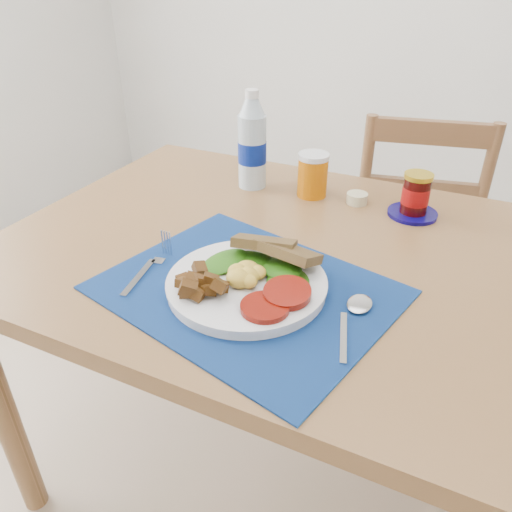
{
  "coord_description": "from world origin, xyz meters",
  "views": [
    {
      "loc": [
        0.26,
        -0.67,
        1.29
      ],
      "look_at": [
        -0.08,
        0.05,
        0.8
      ],
      "focal_mm": 35.0,
      "sensor_mm": 36.0,
      "label": 1
    }
  ],
  "objects_px": {
    "chair_far": "(414,212)",
    "juice_glass": "(313,176)",
    "breakfast_plate": "(243,280)",
    "jam_on_saucer": "(415,197)",
    "water_bottle": "(252,146)"
  },
  "relations": [
    {
      "from": "chair_far",
      "to": "juice_glass",
      "type": "bearing_deg",
      "value": 51.5
    },
    {
      "from": "chair_far",
      "to": "breakfast_plate",
      "type": "height_order",
      "value": "chair_far"
    },
    {
      "from": "breakfast_plate",
      "to": "chair_far",
      "type": "bearing_deg",
      "value": 75.3
    },
    {
      "from": "breakfast_plate",
      "to": "jam_on_saucer",
      "type": "bearing_deg",
      "value": 60.54
    },
    {
      "from": "juice_glass",
      "to": "jam_on_saucer",
      "type": "height_order",
      "value": "same"
    },
    {
      "from": "chair_far",
      "to": "jam_on_saucer",
      "type": "bearing_deg",
      "value": 83.66
    },
    {
      "from": "breakfast_plate",
      "to": "juice_glass",
      "type": "distance_m",
      "value": 0.47
    },
    {
      "from": "juice_glass",
      "to": "jam_on_saucer",
      "type": "relative_size",
      "value": 0.9
    },
    {
      "from": "chair_far",
      "to": "juice_glass",
      "type": "height_order",
      "value": "chair_far"
    },
    {
      "from": "chair_far",
      "to": "water_bottle",
      "type": "height_order",
      "value": "chair_far"
    },
    {
      "from": "water_bottle",
      "to": "jam_on_saucer",
      "type": "xyz_separation_m",
      "value": [
        0.43,
        0.01,
        -0.07
      ]
    },
    {
      "from": "chair_far",
      "to": "jam_on_saucer",
      "type": "height_order",
      "value": "chair_far"
    },
    {
      "from": "jam_on_saucer",
      "to": "water_bottle",
      "type": "bearing_deg",
      "value": -179.22
    },
    {
      "from": "chair_far",
      "to": "juice_glass",
      "type": "distance_m",
      "value": 0.55
    },
    {
      "from": "breakfast_plate",
      "to": "jam_on_saucer",
      "type": "height_order",
      "value": "jam_on_saucer"
    }
  ]
}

